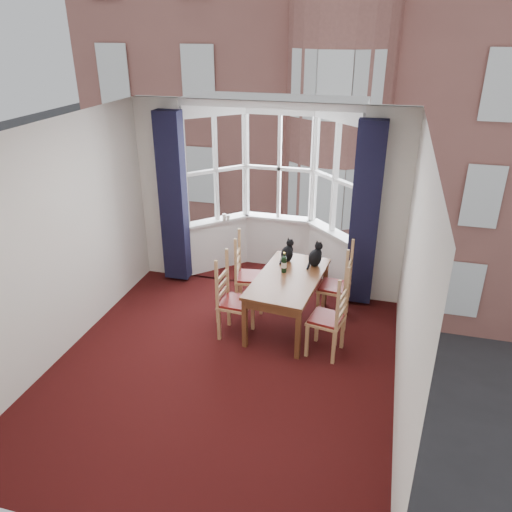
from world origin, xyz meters
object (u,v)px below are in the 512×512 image
at_px(chair_left_far, 244,277).
at_px(cat_right, 315,256).
at_px(chair_right_near, 333,321).
at_px(chair_left_near, 229,302).
at_px(wine_bottle, 284,264).
at_px(cat_left, 287,252).
at_px(dining_table, 288,282).
at_px(candle_short, 228,217).
at_px(chair_right_far, 340,288).
at_px(candle_tall, 224,217).

relative_size(chair_left_far, cat_right, 2.65).
height_order(chair_right_near, cat_right, cat_right).
distance_m(chair_left_near, cat_right, 1.35).
distance_m(chair_left_near, wine_bottle, 0.89).
bearing_deg(cat_left, chair_left_far, -162.43).
bearing_deg(chair_left_near, dining_table, 31.18).
xyz_separation_m(chair_right_near, candle_short, (-1.96, 1.95, 0.44)).
bearing_deg(chair_right_far, candle_short, 150.78).
relative_size(chair_left_near, chair_right_far, 1.00).
bearing_deg(wine_bottle, chair_left_near, -138.01).
relative_size(chair_right_near, cat_right, 2.65).
distance_m(chair_left_near, candle_tall, 1.98).
relative_size(chair_right_far, wine_bottle, 3.23).
bearing_deg(chair_left_far, chair_left_near, -89.25).
xyz_separation_m(chair_left_far, wine_bottle, (0.61, -0.18, 0.38)).
xyz_separation_m(dining_table, candle_tall, (-1.35, 1.39, 0.28)).
distance_m(dining_table, chair_left_far, 0.78).
xyz_separation_m(chair_left_near, candle_short, (-0.61, 1.84, 0.44)).
bearing_deg(dining_table, wine_bottle, 126.43).
bearing_deg(candle_short, chair_right_far, -29.22).
height_order(chair_left_far, chair_right_near, same).
height_order(chair_left_near, cat_left, cat_left).
xyz_separation_m(chair_left_near, wine_bottle, (0.60, 0.54, 0.38)).
height_order(dining_table, wine_bottle, wine_bottle).
distance_m(chair_right_near, chair_right_far, 0.85).
bearing_deg(chair_right_near, candle_short, 135.28).
height_order(candle_tall, candle_short, candle_tall).
xyz_separation_m(cat_left, wine_bottle, (0.03, -0.36, 0.00)).
height_order(chair_right_near, chair_right_far, same).
relative_size(chair_right_far, cat_right, 2.65).
xyz_separation_m(dining_table, chair_right_near, (0.67, -0.52, -0.17)).
xyz_separation_m(wine_bottle, candle_short, (-1.20, 1.30, 0.06)).
height_order(dining_table, candle_tall, candle_tall).
distance_m(cat_left, wine_bottle, 0.36).
height_order(cat_right, candle_tall, cat_right).
distance_m(chair_right_near, cat_right, 1.11).
distance_m(chair_left_near, chair_left_far, 0.72).
bearing_deg(dining_table, chair_left_far, 156.88).
distance_m(chair_left_far, candle_tall, 1.35).
bearing_deg(candle_tall, cat_left, -36.55).
relative_size(chair_right_near, wine_bottle, 3.23).
bearing_deg(chair_right_near, dining_table, 142.01).
bearing_deg(wine_bottle, cat_left, 94.85).
xyz_separation_m(chair_left_near, cat_left, (0.57, 0.90, 0.38)).
distance_m(dining_table, chair_left_near, 0.82).
relative_size(chair_left_near, wine_bottle, 3.23).
bearing_deg(chair_right_far, chair_left_near, -151.03).
bearing_deg(cat_right, chair_right_far, -16.09).
distance_m(cat_right, candle_tall, 1.89).
height_order(chair_left_near, cat_right, cat_right).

